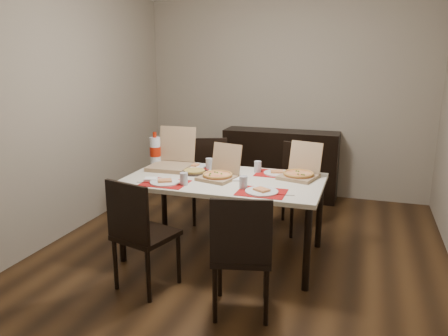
{
  "coord_description": "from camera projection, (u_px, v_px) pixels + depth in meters",
  "views": [
    {
      "loc": [
        1.06,
        -3.84,
        1.84
      ],
      "look_at": [
        -0.15,
        -0.16,
        0.85
      ],
      "focal_mm": 35.0,
      "sensor_mm": 36.0,
      "label": 1
    }
  ],
  "objects": [
    {
      "name": "napkin_loose",
      "position": [
        234.0,
        179.0,
        3.97
      ],
      "size": [
        0.14,
        0.13,
        0.02
      ],
      "primitive_type": "cube",
      "rotation": [
        0.0,
        0.0,
        0.23
      ],
      "color": "white",
      "rests_on": "dining_table"
    },
    {
      "name": "dip_bowl",
      "position": [
        234.0,
        172.0,
        4.2
      ],
      "size": [
        0.13,
        0.13,
        0.03
      ],
      "primitive_type": "imported",
      "rotation": [
        0.0,
        0.0,
        0.04
      ],
      "color": "white",
      "rests_on": "dining_table"
    },
    {
      "name": "pizza_box_left",
      "position": [
        172.0,
        162.0,
        4.41
      ],
      "size": [
        0.41,
        0.45,
        0.39
      ],
      "color": "#927554",
      "rests_on": "dining_table"
    },
    {
      "name": "chair_near_left",
      "position": [
        139.0,
        231.0,
        3.43
      ],
      "size": [
        0.52,
        0.52,
        0.93
      ],
      "color": "black",
      "rests_on": "ground"
    },
    {
      "name": "faina_plate",
      "position": [
        194.0,
        172.0,
        4.22
      ],
      "size": [
        0.27,
        0.27,
        0.03
      ],
      "color": "black",
      "rests_on": "dining_table"
    },
    {
      "name": "ground",
      "position": [
        244.0,
        250.0,
        4.31
      ],
      "size": [
        3.8,
        4.0,
        0.02
      ],
      "primitive_type": "cube",
      "color": "#3F2813",
      "rests_on": "ground"
    },
    {
      "name": "pizza_box_center",
      "position": [
        219.0,
        173.0,
        4.01
      ],
      "size": [
        0.38,
        0.4,
        0.31
      ],
      "color": "#927554",
      "rests_on": "dining_table"
    },
    {
      "name": "soda_bottle",
      "position": [
        155.0,
        151.0,
        4.53
      ],
      "size": [
        0.11,
        0.11,
        0.34
      ],
      "color": "silver",
      "rests_on": "dining_table"
    },
    {
      "name": "setting_far_left",
      "position": [
        195.0,
        165.0,
        4.43
      ],
      "size": [
        0.48,
        0.3,
        0.11
      ],
      "color": "#AA0B0C",
      "rests_on": "dining_table"
    },
    {
      "name": "setting_far_right",
      "position": [
        272.0,
        171.0,
        4.19
      ],
      "size": [
        0.49,
        0.3,
        0.11
      ],
      "color": "#AA0B0C",
      "rests_on": "dining_table"
    },
    {
      "name": "sideboard",
      "position": [
        280.0,
        164.0,
        5.84
      ],
      "size": [
        1.5,
        0.4,
        0.9
      ],
      "primitive_type": "cube",
      "color": "black",
      "rests_on": "ground"
    },
    {
      "name": "pizza_box_right",
      "position": [
        300.0,
        172.0,
        4.04
      ],
      "size": [
        0.39,
        0.42,
        0.32
      ],
      "color": "#927554",
      "rests_on": "dining_table"
    },
    {
      "name": "dining_table",
      "position": [
        224.0,
        185.0,
        4.04
      ],
      "size": [
        1.8,
        1.0,
        0.75
      ],
      "color": "beige",
      "rests_on": "ground"
    },
    {
      "name": "room_walls",
      "position": [
        258.0,
        68.0,
        4.28
      ],
      "size": [
        3.84,
        4.02,
        2.62
      ],
      "color": "gray",
      "rests_on": "ground"
    },
    {
      "name": "setting_near_right",
      "position": [
        257.0,
        189.0,
        3.63
      ],
      "size": [
        0.48,
        0.3,
        0.11
      ],
      "color": "#AA0B0C",
      "rests_on": "dining_table"
    },
    {
      "name": "setting_near_left",
      "position": [
        168.0,
        181.0,
        3.87
      ],
      "size": [
        0.47,
        0.3,
        0.11
      ],
      "color": "#AA0B0C",
      "rests_on": "dining_table"
    },
    {
      "name": "chair_far_right",
      "position": [
        292.0,
        183.0,
        4.75
      ],
      "size": [
        0.56,
        0.56,
        0.93
      ],
      "color": "black",
      "rests_on": "ground"
    },
    {
      "name": "chair_near_right",
      "position": [
        242.0,
        251.0,
        3.08
      ],
      "size": [
        0.51,
        0.51,
        0.93
      ],
      "color": "black",
      "rests_on": "ground"
    },
    {
      "name": "chair_far_left",
      "position": [
        209.0,
        176.0,
        5.03
      ],
      "size": [
        0.54,
        0.54,
        0.93
      ],
      "color": "black",
      "rests_on": "ground"
    }
  ]
}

